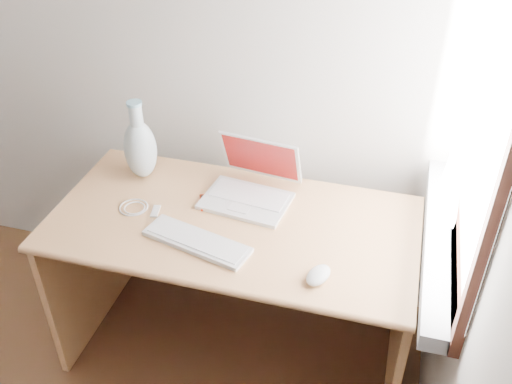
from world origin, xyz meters
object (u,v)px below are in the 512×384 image
(vase, at_px, (140,147))
(external_keyboard, at_px, (197,241))
(desk, at_px, (240,248))
(laptop, at_px, (249,186))

(vase, bearing_deg, external_keyboard, -43.60)
(desk, distance_m, laptop, 0.27)
(desk, bearing_deg, laptop, 79.72)
(desk, relative_size, laptop, 3.87)
(laptop, bearing_deg, vase, -175.96)
(laptop, xyz_separation_m, vase, (-0.46, 0.02, 0.09))
(laptop, height_order, external_keyboard, laptop)
(external_keyboard, distance_m, vase, 0.52)
(vase, bearing_deg, laptop, -2.84)
(desk, xyz_separation_m, laptop, (0.02, 0.08, 0.26))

